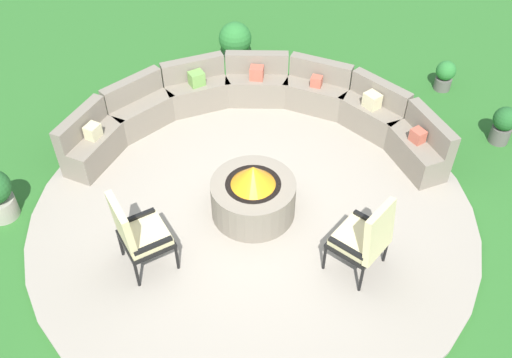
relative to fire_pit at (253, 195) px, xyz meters
The scene contains 9 objects.
ground_plane 0.37m from the fire_pit, ahead, with size 24.00×24.00×0.00m, color #2D6B28.
patio_circle 0.34m from the fire_pit, ahead, with size 5.67×5.67×0.06m, color #9E9384.
fire_pit is the anchor object (origin of this frame).
curved_stone_bench 1.76m from the fire_pit, 98.78° to the left, with size 5.16×2.61×0.77m.
lounge_chair_front_left 1.56m from the fire_pit, 136.90° to the right, with size 0.76×0.77×1.10m.
lounge_chair_front_right 1.55m from the fire_pit, 25.63° to the right, with size 0.75×0.78×1.06m.
potted_plant_0 3.89m from the fire_pit, 32.30° to the left, with size 0.35×0.35×0.59m.
potted_plant_2 3.70m from the fire_pit, 105.02° to the left, with size 0.56×0.56×0.70m.
potted_plant_3 4.17m from the fire_pit, 52.36° to the left, with size 0.32×0.32×0.50m.
Camera 1 is at (0.90, -4.89, 5.43)m, focal length 40.04 mm.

